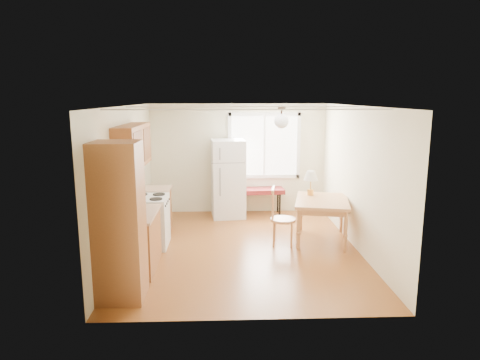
{
  "coord_description": "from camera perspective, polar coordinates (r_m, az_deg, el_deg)",
  "views": [
    {
      "loc": [
        -0.34,
        -7.24,
        2.65
      ],
      "look_at": [
        -0.04,
        0.44,
        1.15
      ],
      "focal_mm": 32.0,
      "sensor_mm": 36.0,
      "label": 1
    }
  ],
  "objects": [
    {
      "name": "table_lamp",
      "position": [
        8.31,
        9.43,
        0.33
      ],
      "size": [
        0.27,
        0.27,
        0.47
      ],
      "rotation": [
        0.0,
        0.0,
        0.41
      ],
      "color": "gold",
      "rests_on": "dining_table"
    },
    {
      "name": "coffee_maker",
      "position": [
        6.82,
        -13.88,
        -3.0
      ],
      "size": [
        0.19,
        0.25,
        0.37
      ],
      "rotation": [
        0.0,
        0.0,
        -0.03
      ],
      "color": "black",
      "rests_on": "kitchen_run"
    },
    {
      "name": "bench",
      "position": [
        9.72,
        2.03,
        -1.53
      ],
      "size": [
        1.33,
        0.55,
        0.6
      ],
      "rotation": [
        0.0,
        0.0,
        0.06
      ],
      "color": "maroon",
      "rests_on": "ground"
    },
    {
      "name": "pendant_light",
      "position": [
        7.72,
        5.54,
        7.92
      ],
      "size": [
        0.26,
        0.26,
        0.4
      ],
      "color": "black",
      "rests_on": "room_shell"
    },
    {
      "name": "window_unit",
      "position": [
        9.82,
        3.26,
        4.6
      ],
      "size": [
        1.64,
        0.05,
        1.51
      ],
      "color": "white",
      "rests_on": "room_shell"
    },
    {
      "name": "dining_table",
      "position": [
        8.06,
        10.88,
        -3.29
      ],
      "size": [
        1.19,
        1.43,
        0.78
      ],
      "rotation": [
        0.0,
        0.0,
        -0.22
      ],
      "color": "#AE7243",
      "rests_on": "ground"
    },
    {
      "name": "kitchen_run",
      "position": [
        6.98,
        -13.56,
        -4.29
      ],
      "size": [
        0.65,
        3.4,
        2.2
      ],
      "color": "brown",
      "rests_on": "ground"
    },
    {
      "name": "room_shell",
      "position": [
        7.38,
        0.43,
        0.11
      ],
      "size": [
        4.6,
        5.6,
        2.62
      ],
      "color": "#613113",
      "rests_on": "ground"
    },
    {
      "name": "kettle",
      "position": [
        6.67,
        -14.28,
        -3.69
      ],
      "size": [
        0.12,
        0.12,
        0.23
      ],
      "color": "red",
      "rests_on": "kitchen_run"
    },
    {
      "name": "refrigerator",
      "position": [
        9.49,
        -1.59,
        0.18
      ],
      "size": [
        0.77,
        0.77,
        1.73
      ],
      "rotation": [
        0.0,
        0.0,
        0.09
      ],
      "color": "white",
      "rests_on": "ground"
    },
    {
      "name": "chair",
      "position": [
        7.74,
        5.05,
        -4.34
      ],
      "size": [
        0.48,
        0.47,
        1.05
      ],
      "rotation": [
        0.0,
        0.0,
        -0.17
      ],
      "color": "#AE7243",
      "rests_on": "ground"
    }
  ]
}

